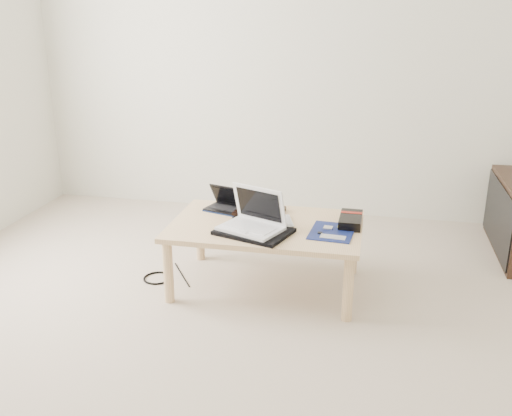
% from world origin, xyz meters
% --- Properties ---
extents(ground, '(4.00, 4.00, 0.00)m').
position_xyz_m(ground, '(0.00, 0.00, 0.00)').
color(ground, beige).
rests_on(ground, ground).
extents(coffee_table, '(1.10, 0.70, 0.40)m').
position_xyz_m(coffee_table, '(0.14, 0.60, 0.35)').
color(coffee_table, '#E1B687').
rests_on(coffee_table, ground).
extents(book, '(0.30, 0.26, 0.03)m').
position_xyz_m(book, '(0.06, 0.77, 0.41)').
color(book, black).
rests_on(book, coffee_table).
extents(netbook, '(0.27, 0.23, 0.15)m').
position_xyz_m(netbook, '(-0.15, 0.80, 0.43)').
color(netbook, black).
rests_on(netbook, coffee_table).
extents(tablet, '(0.29, 0.24, 0.01)m').
position_xyz_m(tablet, '(0.09, 0.62, 0.41)').
color(tablet, black).
rests_on(tablet, coffee_table).
extents(remote, '(0.10, 0.21, 0.02)m').
position_xyz_m(remote, '(0.26, 0.65, 0.41)').
color(remote, silver).
rests_on(remote, coffee_table).
extents(neoprene_sleeve, '(0.46, 0.39, 0.02)m').
position_xyz_m(neoprene_sleeve, '(0.10, 0.45, 0.41)').
color(neoprene_sleeve, black).
rests_on(neoprene_sleeve, coffee_table).
extents(white_laptop, '(0.39, 0.34, 0.23)m').
position_xyz_m(white_laptop, '(0.09, 0.47, 0.47)').
color(white_laptop, white).
rests_on(white_laptop, neoprene_sleeve).
extents(motherboard, '(0.26, 0.31, 0.01)m').
position_xyz_m(motherboard, '(0.52, 0.55, 0.40)').
color(motherboard, '#0C114E').
rests_on(motherboard, coffee_table).
extents(gpu_box, '(0.13, 0.25, 0.06)m').
position_xyz_m(gpu_box, '(0.62, 0.70, 0.43)').
color(gpu_box, black).
rests_on(gpu_box, coffee_table).
extents(cable_coil, '(0.10, 0.10, 0.01)m').
position_xyz_m(cable_coil, '(-0.03, 0.65, 0.41)').
color(cable_coil, black).
rests_on(cable_coil, coffee_table).
extents(floor_cable_coil, '(0.20, 0.20, 0.01)m').
position_xyz_m(floor_cable_coil, '(-0.54, 0.56, 0.01)').
color(floor_cable_coil, black).
rests_on(floor_cable_coil, ground).
extents(floor_cable_trail, '(0.20, 0.30, 0.01)m').
position_xyz_m(floor_cable_trail, '(-0.41, 0.64, 0.00)').
color(floor_cable_trail, black).
rests_on(floor_cable_trail, ground).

